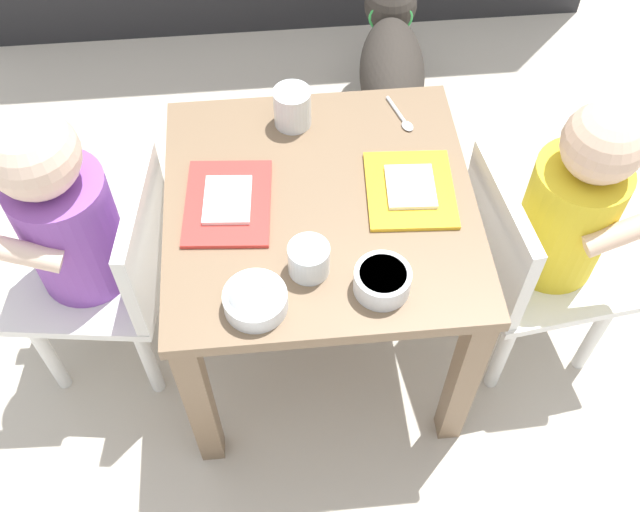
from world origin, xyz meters
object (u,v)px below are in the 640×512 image
dining_table (320,231)px  food_tray_right (410,189)px  seated_child_left (74,224)px  spoon_by_left_tray (401,117)px  dog (391,60)px  water_cup_right (292,109)px  cereal_bowl_right_side (255,300)px  cereal_bowl_left_side (382,280)px  water_cup_left (309,261)px  food_tray_left (228,202)px  seated_child_right (561,218)px

dining_table → food_tray_right: 0.18m
seated_child_left → spoon_by_left_tray: (0.60, 0.17, 0.04)m
dog → water_cup_right: bearing=-120.8°
water_cup_right → cereal_bowl_right_side: bearing=-102.2°
seated_child_left → cereal_bowl_left_side: bearing=-22.4°
dining_table → water_cup_left: 0.18m
food_tray_left → water_cup_right: bearing=56.5°
water_cup_left → dining_table: bearing=77.6°
dog → water_cup_right: water_cup_right is taller
seated_child_left → cereal_bowl_left_side: seated_child_left is taller
cereal_bowl_right_side → seated_child_right: bearing=17.1°
seated_child_left → spoon_by_left_tray: bearing=15.4°
cereal_bowl_left_side → spoon_by_left_tray: (0.09, 0.37, -0.02)m
cereal_bowl_left_side → seated_child_right: bearing=23.7°
dining_table → cereal_bowl_left_side: (0.08, -0.19, 0.11)m
food_tray_right → spoon_by_left_tray: size_ratio=1.88×
water_cup_left → cereal_bowl_left_side: bearing=-23.3°
cereal_bowl_left_side → cereal_bowl_right_side: 0.20m
seated_child_right → spoon_by_left_tray: size_ratio=6.68×
water_cup_right → spoon_by_left_tray: water_cup_right is taller
seated_child_right → dog: (-0.18, 0.69, -0.20)m
cereal_bowl_left_side → cereal_bowl_right_side: cereal_bowl_left_side is taller
dining_table → food_tray_left: size_ratio=2.70×
spoon_by_left_tray → water_cup_right: bearing=177.4°
seated_child_right → dog: seated_child_right is taller
seated_child_left → food_tray_left: size_ratio=3.34×
seated_child_right → food_tray_right: size_ratio=3.56×
water_cup_left → cereal_bowl_right_side: 0.11m
dog → dining_table: bearing=-110.3°
dining_table → water_cup_right: 0.23m
water_cup_left → seated_child_left: bearing=157.8°
seated_child_right → cereal_bowl_left_side: (-0.35, -0.15, 0.08)m
seated_child_left → food_tray_right: size_ratio=3.62×
seated_child_left → cereal_bowl_left_side: (0.51, -0.21, 0.06)m
cereal_bowl_right_side → dog: bearing=67.2°
seated_child_left → dining_table: bearing=-2.8°
dining_table → cereal_bowl_left_side: cereal_bowl_left_side is taller
water_cup_right → food_tray_right: bearing=-44.9°
water_cup_left → cereal_bowl_left_side: (0.11, -0.05, -0.00)m
water_cup_right → dog: bearing=59.2°
dining_table → seated_child_left: size_ratio=0.81×
food_tray_right → water_cup_right: size_ratio=2.48×
seated_child_right → cereal_bowl_right_side: seated_child_right is taller
food_tray_right → food_tray_left: bearing=-180.0°
water_cup_left → spoon_by_left_tray: size_ratio=0.68×
food_tray_left → food_tray_right: 0.31m
food_tray_right → cereal_bowl_left_side: cereal_bowl_left_side is taller
cereal_bowl_left_side → spoon_by_left_tray: bearing=76.2°
dining_table → cereal_bowl_right_side: size_ratio=5.45×
food_tray_left → cereal_bowl_left_side: bearing=-39.6°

